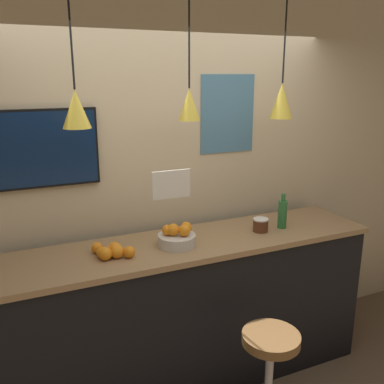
% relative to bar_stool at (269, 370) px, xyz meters
% --- Properties ---
extents(back_wall, '(8.00, 0.06, 2.90)m').
position_rel_bar_stool_xyz_m(back_wall, '(-0.24, 1.06, 1.00)').
color(back_wall, beige).
rests_on(back_wall, ground_plane).
extents(service_counter, '(2.64, 0.61, 1.10)m').
position_rel_bar_stool_xyz_m(service_counter, '(-0.24, 0.65, 0.11)').
color(service_counter, black).
rests_on(service_counter, ground_plane).
extents(bar_stool, '(0.43, 0.43, 0.70)m').
position_rel_bar_stool_xyz_m(bar_stool, '(0.00, 0.00, 0.00)').
color(bar_stool, '#B7B7BC').
rests_on(bar_stool, ground_plane).
extents(fruit_bowl, '(0.25, 0.25, 0.16)m').
position_rel_bar_stool_xyz_m(fruit_bowl, '(-0.36, 0.61, 0.72)').
color(fruit_bowl, beige).
rests_on(fruit_bowl, service_counter).
extents(orange_pile, '(0.24, 0.23, 0.08)m').
position_rel_bar_stool_xyz_m(orange_pile, '(-0.80, 0.61, 0.70)').
color(orange_pile, orange).
rests_on(orange_pile, service_counter).
extents(juice_bottle, '(0.07, 0.07, 0.26)m').
position_rel_bar_stool_xyz_m(juice_bottle, '(0.49, 0.61, 0.77)').
color(juice_bottle, '#286B33').
rests_on(juice_bottle, service_counter).
extents(spread_jar, '(0.11, 0.11, 0.10)m').
position_rel_bar_stool_xyz_m(spread_jar, '(0.30, 0.61, 0.71)').
color(spread_jar, '#562D19').
rests_on(spread_jar, service_counter).
extents(pendant_lamp_left, '(0.17, 0.17, 0.89)m').
position_rel_bar_stool_xyz_m(pendant_lamp_left, '(-0.95, 0.69, 1.58)').
color(pendant_lamp_left, black).
extents(pendant_lamp_middle, '(0.14, 0.14, 0.88)m').
position_rel_bar_stool_xyz_m(pendant_lamp_middle, '(-0.24, 0.69, 1.59)').
color(pendant_lamp_middle, black).
extents(pendant_lamp_right, '(0.16, 0.16, 0.89)m').
position_rel_bar_stool_xyz_m(pendant_lamp_right, '(0.48, 0.69, 1.59)').
color(pendant_lamp_right, black).
extents(mounted_tv, '(0.81, 0.04, 0.51)m').
position_rel_bar_stool_xyz_m(mounted_tv, '(-1.18, 1.01, 1.30)').
color(mounted_tv, black).
extents(hanging_menu_board, '(0.24, 0.01, 0.17)m').
position_rel_bar_stool_xyz_m(hanging_menu_board, '(-0.47, 0.42, 1.14)').
color(hanging_menu_board, silver).
extents(wall_poster, '(0.45, 0.01, 0.59)m').
position_rel_bar_stool_xyz_m(wall_poster, '(0.23, 1.03, 1.47)').
color(wall_poster, teal).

